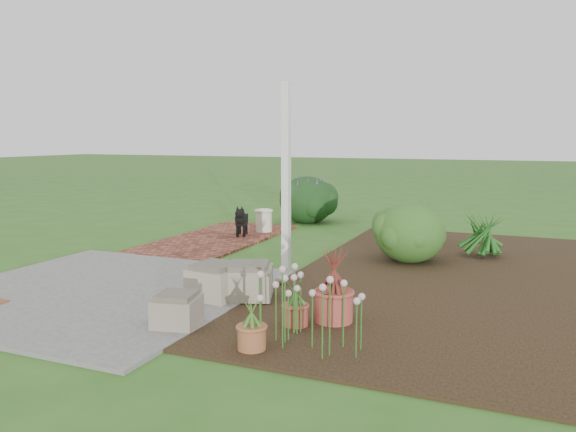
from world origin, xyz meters
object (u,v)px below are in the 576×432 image
at_px(stone_trough_near, 177,311).
at_px(evergreen_shrub, 410,231).
at_px(cream_ceramic_urn, 264,221).
at_px(black_dog, 241,219).

xyz_separation_m(stone_trough_near, evergreen_shrub, (1.46, 3.68, 0.28)).
bearing_deg(stone_trough_near, cream_ceramic_urn, 106.51).
relative_size(black_dog, cream_ceramic_urn, 1.43).
bearing_deg(stone_trough_near, evergreen_shrub, 68.28).
relative_size(cream_ceramic_urn, evergreen_shrub, 0.40).
bearing_deg(evergreen_shrub, stone_trough_near, -111.72).
xyz_separation_m(stone_trough_near, cream_ceramic_urn, (-1.51, 5.09, 0.07)).
bearing_deg(cream_ceramic_urn, evergreen_shrub, -25.43).
distance_m(stone_trough_near, evergreen_shrub, 3.97).
height_order(cream_ceramic_urn, evergreen_shrub, evergreen_shrub).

